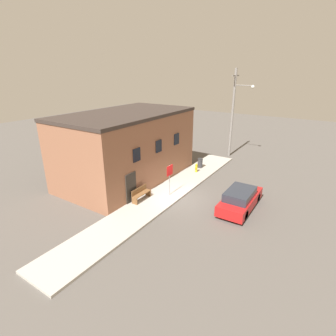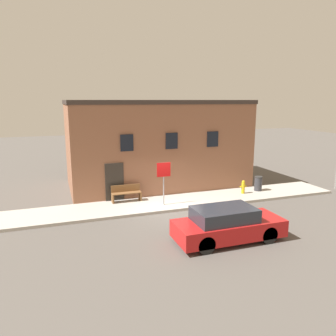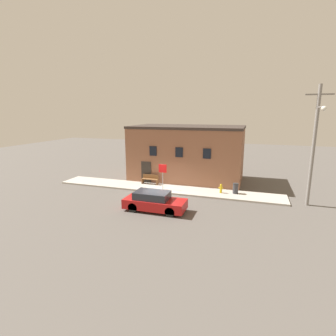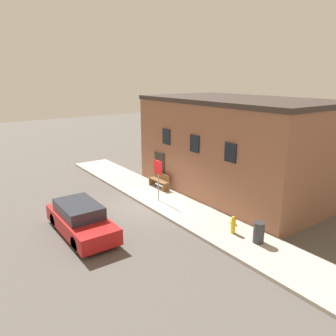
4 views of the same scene
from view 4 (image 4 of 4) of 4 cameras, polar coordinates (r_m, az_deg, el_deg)
name	(u,v)px [view 4 (image 4 of 4)]	position (r m, az deg, el deg)	size (l,w,h in m)	color
ground_plane	(145,207)	(17.43, -3.98, -6.80)	(80.00, 80.00, 0.00)	#56514C
sidewalk	(165,201)	(18.06, -0.53, -5.70)	(20.46, 2.55, 0.15)	#B2ADA3
brick_building	(235,146)	(19.38, 11.64, 3.74)	(11.03, 6.23, 5.50)	#8E5B42
fire_hydrant	(233,225)	(14.49, 11.29, -9.63)	(0.42, 0.20, 0.78)	gold
stop_sign	(158,173)	(17.38, -1.73, -0.80)	(0.73, 0.06, 2.23)	gray
bench	(160,181)	(19.74, -1.46, -2.22)	(1.58, 0.44, 0.88)	brown
trash_bin	(259,232)	(13.94, 15.52, -10.75)	(0.47, 0.47, 0.87)	#333338
parked_car	(81,220)	(14.84, -14.95, -8.69)	(4.36, 1.73, 1.38)	black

